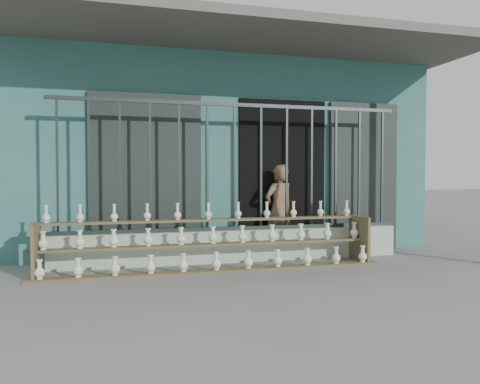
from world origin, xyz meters
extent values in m
plane|color=slate|center=(0.00, 0.00, 0.00)|extent=(60.00, 60.00, 0.00)
cube|color=#316761|center=(0.00, 4.30, 1.60)|extent=(7.00, 5.00, 3.20)
cube|color=black|center=(0.90, 1.82, 1.20)|extent=(1.40, 0.12, 2.40)
cube|color=black|center=(-1.20, 1.78, 1.20)|extent=(1.60, 0.08, 2.40)
cube|color=black|center=(2.30, 1.78, 1.20)|extent=(1.20, 0.08, 2.40)
cube|color=#59544C|center=(0.00, 1.20, 3.15)|extent=(7.40, 2.00, 0.12)
cube|color=#B0C8AC|center=(0.00, 1.30, 0.23)|extent=(5.00, 0.20, 0.45)
cube|color=#283330|center=(-2.35, 1.30, 1.35)|extent=(0.03, 0.03, 1.80)
cube|color=#283330|center=(-1.96, 1.30, 1.35)|extent=(0.03, 0.03, 1.80)
cube|color=#283330|center=(-1.57, 1.30, 1.35)|extent=(0.03, 0.03, 1.80)
cube|color=#283330|center=(-1.18, 1.30, 1.35)|extent=(0.03, 0.03, 1.80)
cube|color=#283330|center=(-0.78, 1.30, 1.35)|extent=(0.03, 0.03, 1.80)
cube|color=#283330|center=(-0.39, 1.30, 1.35)|extent=(0.03, 0.03, 1.80)
cube|color=#283330|center=(0.00, 1.30, 1.35)|extent=(0.03, 0.03, 1.80)
cube|color=#283330|center=(0.39, 1.30, 1.35)|extent=(0.03, 0.03, 1.80)
cube|color=#283330|center=(0.78, 1.30, 1.35)|extent=(0.03, 0.03, 1.80)
cube|color=#283330|center=(1.17, 1.30, 1.35)|extent=(0.03, 0.03, 1.80)
cube|color=#283330|center=(1.57, 1.30, 1.35)|extent=(0.03, 0.03, 1.80)
cube|color=#283330|center=(1.96, 1.30, 1.35)|extent=(0.03, 0.03, 1.80)
cube|color=#283330|center=(2.35, 1.30, 1.35)|extent=(0.03, 0.03, 1.80)
cube|color=#283330|center=(0.00, 1.30, 2.22)|extent=(5.00, 0.04, 0.05)
cube|color=#283330|center=(0.00, 1.30, 0.47)|extent=(5.00, 0.04, 0.05)
cube|color=brown|center=(-0.40, 0.65, 0.01)|extent=(4.50, 0.18, 0.03)
cube|color=brown|center=(-0.40, 0.90, 0.32)|extent=(4.50, 0.18, 0.03)
cube|color=brown|center=(-0.40, 1.15, 0.61)|extent=(4.50, 0.18, 0.03)
cube|color=brown|center=(-2.55, 0.90, 0.32)|extent=(0.04, 0.55, 0.64)
cube|color=brown|center=(1.75, 0.90, 0.32)|extent=(0.04, 0.55, 0.64)
imported|color=brown|center=(0.76, 1.55, 0.69)|extent=(0.59, 0.49, 1.39)
camera|label=1|loc=(-1.64, -5.10, 1.22)|focal=35.00mm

